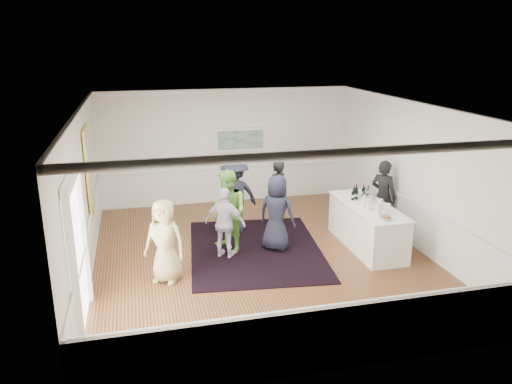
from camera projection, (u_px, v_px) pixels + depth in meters
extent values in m
plane|color=brown|center=(261.00, 256.00, 10.73)|extent=(8.00, 8.00, 0.00)
cube|color=white|center=(262.00, 107.00, 9.79)|extent=(7.00, 8.00, 0.02)
cube|color=white|center=(83.00, 197.00, 9.46)|extent=(0.02, 8.00, 3.20)
cube|color=white|center=(414.00, 175.00, 11.05)|extent=(0.02, 8.00, 3.20)
cube|color=white|center=(226.00, 146.00, 13.97)|extent=(7.00, 0.02, 3.20)
cube|color=white|center=(337.00, 268.00, 6.54)|extent=(7.00, 0.02, 3.20)
cube|color=yellow|center=(89.00, 170.00, 10.62)|extent=(0.04, 1.25, 1.85)
cube|color=white|center=(91.00, 170.00, 10.63)|extent=(0.01, 1.05, 1.65)
cube|color=white|center=(75.00, 280.00, 7.07)|extent=(0.10, 0.14, 2.40)
cube|color=white|center=(84.00, 238.00, 8.59)|extent=(0.10, 0.14, 2.40)
cube|color=white|center=(71.00, 178.00, 7.46)|extent=(0.10, 1.78, 0.16)
cube|color=white|center=(78.00, 257.00, 7.82)|extent=(0.02, 1.50, 2.40)
cube|color=white|center=(240.00, 140.00, 13.96)|extent=(1.44, 0.05, 0.66)
cube|color=#235F39|center=(241.00, 140.00, 13.93)|extent=(1.30, 0.01, 0.52)
cube|color=black|center=(255.00, 249.00, 11.08)|extent=(3.22, 4.01, 0.02)
cube|color=white|center=(367.00, 226.00, 11.10)|extent=(0.86, 2.36, 0.97)
cube|color=white|center=(368.00, 206.00, 10.95)|extent=(0.92, 2.42, 0.02)
imported|color=black|center=(383.00, 196.00, 11.90)|extent=(0.71, 0.77, 1.77)
imported|color=#C5BA7B|center=(165.00, 241.00, 9.43)|extent=(0.95, 0.84, 1.64)
imported|color=#74C34E|center=(228.00, 212.00, 10.75)|extent=(1.00, 1.09, 1.82)
imported|color=silver|center=(225.00, 223.00, 10.50)|extent=(0.96, 0.79, 1.53)
imported|color=#1C1E2F|center=(235.00, 196.00, 11.83)|extent=(1.34, 1.00, 1.84)
imported|color=black|center=(277.00, 193.00, 12.33)|extent=(0.73, 0.66, 1.67)
imported|color=#1C1E2F|center=(277.00, 213.00, 10.89)|extent=(0.98, 0.94, 1.68)
cylinder|color=#6EB13F|center=(368.00, 204.00, 10.64)|extent=(0.12, 0.12, 0.24)
cylinder|color=#D43E50|center=(380.00, 204.00, 10.66)|extent=(0.12, 0.12, 0.24)
cylinder|color=#61AB3D|center=(364.00, 202.00, 10.78)|extent=(0.12, 0.12, 0.24)
cylinder|color=silver|center=(388.00, 208.00, 10.37)|extent=(0.12, 0.12, 0.24)
cylinder|color=beige|center=(378.00, 210.00, 10.30)|extent=(0.12, 0.12, 0.24)
cylinder|color=silver|center=(370.00, 198.00, 11.10)|extent=(0.26, 0.26, 0.25)
imported|color=white|center=(386.00, 218.00, 10.08)|extent=(0.25, 0.25, 0.06)
cylinder|color=olive|center=(386.00, 217.00, 10.07)|extent=(0.19, 0.19, 0.04)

